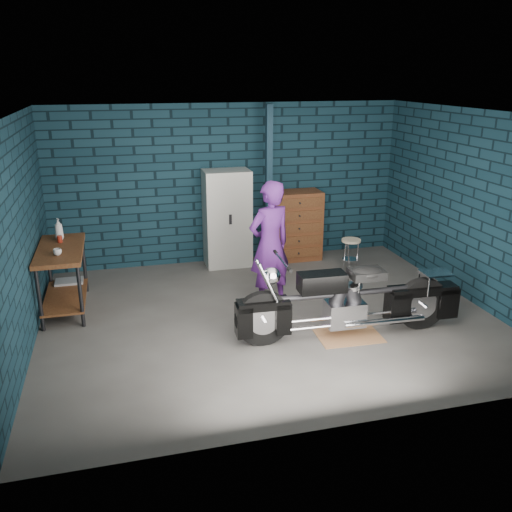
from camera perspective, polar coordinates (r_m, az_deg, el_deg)
The scene contains 14 objects.
ground at distance 7.45m, azimuth 1.30°, elevation -6.40°, with size 6.00×6.00×0.00m, color #54514E.
room_walls at distance 7.38m, azimuth 0.22°, elevation 8.91°, with size 6.02×5.01×2.71m.
support_post at distance 8.95m, azimuth 1.35°, elevation 7.06°, with size 0.10×0.10×2.70m, color #102633.
workbench at distance 7.95m, azimuth -19.59°, elevation -2.32°, with size 0.60×1.40×0.91m, color brown.
drip_mat at distance 7.05m, azimuth 9.65°, elevation -8.18°, with size 0.80×0.60×0.01m, color brown.
motorcycle at distance 6.83m, azimuth 9.90°, elevation -4.12°, with size 2.48×0.67×1.09m, color black, non-canonical shape.
person at distance 7.50m, azimuth 1.45°, elevation 1.17°, with size 0.66×0.43×1.80m, color #4F1D6D.
storage_bin at distance 8.53m, azimuth -18.98°, elevation -3.20°, with size 0.40×0.28×0.25m, color gray.
locker at distance 9.19m, azimuth -3.05°, elevation 3.96°, with size 0.77×0.55×1.64m, color beige.
tool_chest at distance 9.55m, azimuth 4.07°, elevation 3.19°, with size 0.91×0.51×1.22m, color brown.
shop_stool at distance 9.09m, azimuth 9.90°, elevation 0.01°, with size 0.32×0.32×0.57m, color #BCAB8E, non-canonical shape.
cup_a at distance 7.50m, azimuth -20.17°, elevation 0.40°, with size 0.11×0.11×0.09m, color #BCAB8E.
mug_red at distance 8.05m, azimuth -19.96°, elevation 1.69°, with size 0.07×0.07×0.10m, color maroon.
bottle at distance 8.18m, azimuth -20.05°, elevation 2.70°, with size 0.12×0.12×0.30m, color gray.
Camera 1 is at (-1.86, -6.48, 3.18)m, focal length 38.00 mm.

